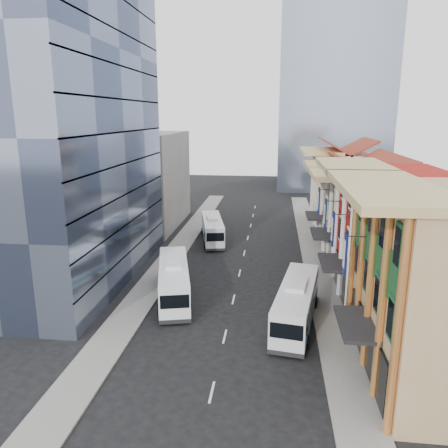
# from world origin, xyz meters

# --- Properties ---
(ground) EXTENTS (200.00, 200.00, 0.00)m
(ground) POSITION_xyz_m (0.00, 0.00, 0.00)
(ground) COLOR black
(ground) RESTS_ON ground
(sidewalk_right) EXTENTS (3.00, 90.00, 0.15)m
(sidewalk_right) POSITION_xyz_m (8.50, 22.00, 0.07)
(sidewalk_right) COLOR slate
(sidewalk_right) RESTS_ON ground
(sidewalk_left) EXTENTS (3.00, 90.00, 0.15)m
(sidewalk_left) POSITION_xyz_m (-8.50, 22.00, 0.07)
(sidewalk_left) COLOR slate
(sidewalk_left) RESTS_ON ground
(shophouse_tan) EXTENTS (8.00, 14.00, 12.00)m
(shophouse_tan) POSITION_xyz_m (14.00, 5.00, 6.00)
(shophouse_tan) COLOR tan
(shophouse_tan) RESTS_ON ground
(shophouse_red) EXTENTS (8.00, 10.00, 12.00)m
(shophouse_red) POSITION_xyz_m (14.00, 17.00, 6.00)
(shophouse_red) COLOR maroon
(shophouse_red) RESTS_ON ground
(shophouse_cream_near) EXTENTS (8.00, 9.00, 10.00)m
(shophouse_cream_near) POSITION_xyz_m (14.00, 26.50, 5.00)
(shophouse_cream_near) COLOR beige
(shophouse_cream_near) RESTS_ON ground
(shophouse_cream_mid) EXTENTS (8.00, 9.00, 10.00)m
(shophouse_cream_mid) POSITION_xyz_m (14.00, 35.50, 5.00)
(shophouse_cream_mid) COLOR beige
(shophouse_cream_mid) RESTS_ON ground
(shophouse_cream_far) EXTENTS (8.00, 12.00, 11.00)m
(shophouse_cream_far) POSITION_xyz_m (14.00, 46.00, 5.50)
(shophouse_cream_far) COLOR beige
(shophouse_cream_far) RESTS_ON ground
(office_tower) EXTENTS (12.00, 26.00, 30.00)m
(office_tower) POSITION_xyz_m (-17.00, 19.00, 15.00)
(office_tower) COLOR #3F4964
(office_tower) RESTS_ON ground
(office_block_far) EXTENTS (10.00, 18.00, 14.00)m
(office_block_far) POSITION_xyz_m (-16.00, 42.00, 7.00)
(office_block_far) COLOR gray
(office_block_far) RESTS_ON ground
(bus_left_near) EXTENTS (5.32, 11.72, 3.66)m
(bus_left_near) POSITION_xyz_m (-5.50, 14.65, 1.83)
(bus_left_near) COLOR white
(bus_left_near) RESTS_ON ground
(bus_left_far) EXTENTS (4.67, 10.99, 3.43)m
(bus_left_far) POSITION_xyz_m (-4.66, 33.94, 1.72)
(bus_left_far) COLOR silver
(bus_left_far) RESTS_ON ground
(bus_right) EXTENTS (4.50, 11.65, 3.65)m
(bus_right) POSITION_xyz_m (5.50, 10.81, 1.82)
(bus_right) COLOR silver
(bus_right) RESTS_ON ground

